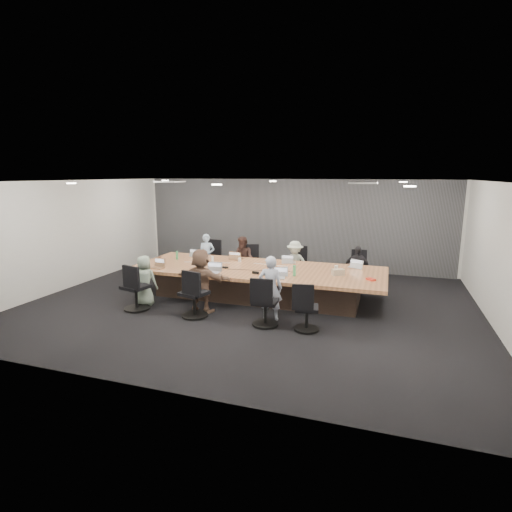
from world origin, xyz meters
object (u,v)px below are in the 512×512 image
(chair_0, at_px, (212,261))
(person_0, at_px, (207,256))
(person_4, at_px, (145,280))
(person_3, at_px, (357,269))
(conference_table, at_px, (257,281))
(chair_2, at_px, (297,268))
(laptop_6, at_px, (278,278))
(chair_5, at_px, (194,297))
(laptop_0, at_px, (198,256))
(laptop_5, at_px, (212,272))
(mug_brown, at_px, (160,259))
(snack_packet, at_px, (371,279))
(person_1, at_px, (243,259))
(chair_4, at_px, (136,291))
(person_2, at_px, (295,263))
(laptop_2, at_px, (290,262))
(canvas_bag, at_px, (338,272))
(bottle_green_right, at_px, (294,271))
(person_6, at_px, (270,288))
(laptop_1, at_px, (236,259))
(chair_7, at_px, (307,312))
(laptop_4, at_px, (157,268))
(bottle_clear, at_px, (213,260))
(chair_1, at_px, (248,265))
(chair_3, at_px, (357,273))
(bottle_green_left, at_px, (177,255))
(stapler, at_px, (256,273))
(chair_6, at_px, (265,306))
(person_5, at_px, (201,280))
(laptop_3, at_px, (355,267))

(chair_0, relative_size, person_0, 0.67)
(person_4, bearing_deg, person_3, -157.96)
(conference_table, bearing_deg, chair_0, 139.34)
(chair_2, bearing_deg, laptop_6, 90.03)
(chair_5, relative_size, laptop_0, 2.42)
(person_4, bearing_deg, laptop_5, -167.88)
(mug_brown, height_order, snack_packet, mug_brown)
(person_1, bearing_deg, chair_0, 174.94)
(chair_4, height_order, person_2, person_2)
(laptop_2, height_order, canvas_bag, canvas_bag)
(laptop_2, distance_m, bottle_green_right, 1.35)
(person_0, relative_size, person_2, 1.05)
(laptop_5, relative_size, person_6, 0.26)
(laptop_2, relative_size, laptop_5, 0.82)
(laptop_1, distance_m, bottle_green_right, 2.28)
(snack_packet, bearing_deg, person_0, 160.05)
(chair_7, relative_size, laptop_4, 2.60)
(bottle_clear, bearing_deg, chair_1, 79.37)
(conference_table, distance_m, person_4, 2.64)
(chair_1, distance_m, person_6, 3.45)
(person_3, bearing_deg, chair_3, 93.97)
(bottle_green_left, bearing_deg, laptop_5, -35.27)
(chair_7, distance_m, stapler, 1.83)
(laptop_4, bearing_deg, person_1, 62.19)
(laptop_4, relative_size, laptop_6, 0.93)
(chair_7, distance_m, person_1, 3.90)
(chair_5, relative_size, chair_6, 1.06)
(laptop_5, bearing_deg, laptop_1, 89.02)
(chair_2, relative_size, snack_packet, 4.22)
(conference_table, relative_size, person_5, 4.29)
(conference_table, distance_m, laptop_5, 1.21)
(laptop_1, bearing_deg, canvas_bag, 170.53)
(person_5, bearing_deg, laptop_4, -15.82)
(laptop_3, distance_m, bottle_green_left, 4.59)
(laptop_2, relative_size, mug_brown, 2.41)
(laptop_0, relative_size, stapler, 2.20)
(laptop_0, xyz_separation_m, laptop_5, (1.15, -1.60, 0.00))
(bottle_clear, bearing_deg, chair_7, -31.88)
(laptop_0, xyz_separation_m, mug_brown, (-0.67, -0.87, 0.05))
(laptop_3, distance_m, canvas_bag, 0.96)
(chair_6, height_order, person_1, person_1)
(mug_brown, bearing_deg, chair_7, -21.18)
(conference_table, xyz_separation_m, chair_1, (-0.86, 1.70, -0.04))
(chair_1, xyz_separation_m, person_2, (1.47, -0.35, 0.24))
(person_6, relative_size, laptop_6, 4.34)
(laptop_5, height_order, canvas_bag, canvas_bag)
(conference_table, height_order, bottle_green_right, bottle_green_right)
(chair_6, xyz_separation_m, laptop_1, (-1.58, 2.50, 0.34))
(laptop_0, distance_m, snack_packet, 4.77)
(chair_5, relative_size, laptop_6, 2.79)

